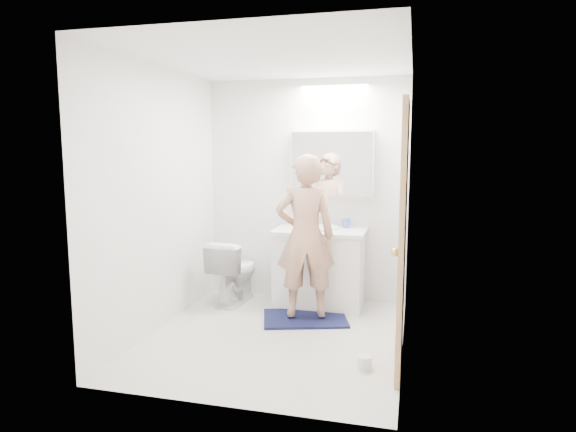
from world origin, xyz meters
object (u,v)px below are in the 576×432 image
(medicine_cabinet, at_px, (332,163))
(toilet, at_px, (234,271))
(vanity_cabinet, at_px, (320,270))
(toothbrush_cup, at_px, (346,224))
(soap_bottle_a, at_px, (300,216))
(toilet_paper_roll, at_px, (364,362))
(person, at_px, (305,236))
(soap_bottle_b, at_px, (305,218))

(medicine_cabinet, relative_size, toilet, 1.27)
(vanity_cabinet, distance_m, toothbrush_cup, 0.56)
(soap_bottle_a, relative_size, toilet_paper_roll, 2.02)
(toilet, distance_m, person, 1.05)
(toothbrush_cup, bearing_deg, toilet_paper_roll, -77.04)
(soap_bottle_a, height_order, soap_bottle_b, soap_bottle_a)
(soap_bottle_b, distance_m, toilet_paper_roll, 2.00)
(medicine_cabinet, distance_m, toilet_paper_roll, 2.25)
(person, height_order, toothbrush_cup, person)
(person, relative_size, soap_bottle_b, 8.44)
(soap_bottle_a, relative_size, soap_bottle_b, 1.20)
(medicine_cabinet, bearing_deg, toilet_paper_roll, -72.08)
(medicine_cabinet, relative_size, toothbrush_cup, 8.62)
(soap_bottle_b, bearing_deg, vanity_cabinet, -41.29)
(toothbrush_cup, bearing_deg, soap_bottle_a, -178.86)
(toilet, relative_size, toilet_paper_roll, 6.28)
(soap_bottle_b, bearing_deg, toilet, -157.43)
(person, distance_m, soap_bottle_a, 0.66)
(soap_bottle_a, distance_m, toothbrush_cup, 0.50)
(toilet, bearing_deg, medicine_cabinet, -155.95)
(soap_bottle_b, bearing_deg, soap_bottle_a, -145.90)
(toilet, height_order, toilet_paper_roll, toilet)
(vanity_cabinet, relative_size, soap_bottle_b, 4.87)
(toothbrush_cup, relative_size, toilet_paper_roll, 0.93)
(person, bearing_deg, toothbrush_cup, -132.68)
(vanity_cabinet, xyz_separation_m, toilet_paper_roll, (0.62, -1.43, -0.34))
(soap_bottle_a, distance_m, toilet_paper_roll, 2.01)
(toilet, bearing_deg, person, 163.46)
(toilet, relative_size, person, 0.44)
(vanity_cabinet, height_order, toilet, vanity_cabinet)
(soap_bottle_a, distance_m, soap_bottle_b, 0.06)
(toilet, xyz_separation_m, person, (0.86, -0.36, 0.48))
(toothbrush_cup, height_order, toilet_paper_roll, toothbrush_cup)
(medicine_cabinet, xyz_separation_m, person, (-0.14, -0.68, -0.67))
(soap_bottle_b, height_order, toothbrush_cup, soap_bottle_b)
(toilet, bearing_deg, soap_bottle_b, -151.35)
(medicine_cabinet, xyz_separation_m, toothbrush_cup, (0.16, -0.05, -0.63))
(person, bearing_deg, toilet, -39.62)
(person, height_order, soap_bottle_b, person)
(toilet, xyz_separation_m, soap_bottle_a, (0.67, 0.27, 0.59))
(toilet_paper_roll, bearing_deg, medicine_cabinet, 107.92)
(vanity_cabinet, height_order, person, person)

